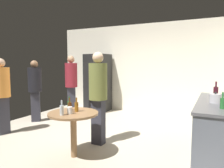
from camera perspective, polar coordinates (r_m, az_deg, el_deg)
ground_plane at (r=4.51m, az=-5.19°, el=-14.71°), size 5.20×5.20×0.10m
wall_back at (r=6.62m, az=6.75°, el=4.15°), size 5.32×0.06×2.70m
refrigerator at (r=6.74m, az=-3.85°, el=0.38°), size 0.70×0.68×1.80m
kitchen_counter at (r=3.95m, az=26.60°, el=-10.65°), size 0.64×2.05×0.90m
kettle at (r=3.68m, az=26.22°, el=-3.50°), size 0.24×0.17×0.18m
wine_bottle_on_counter at (r=4.00m, az=26.26°, el=-2.13°), size 0.08×0.08×0.31m
beer_bottle_on_counter at (r=3.24m, az=27.73°, el=-4.52°), size 0.06×0.06×0.23m
foreground_table at (r=3.48m, az=-10.42°, el=-9.24°), size 0.80×0.80×0.73m
beer_bottle_amber at (r=3.48m, az=-9.58°, el=-6.04°), size 0.06×0.06×0.23m
beer_bottle_brown at (r=3.49m, az=-11.38°, el=-6.03°), size 0.06×0.06×0.23m
beer_bottle_green at (r=3.61m, az=-11.48°, el=-5.65°), size 0.06×0.06×0.23m
beer_bottle_clear at (r=3.29m, az=-13.43°, el=-6.80°), size 0.06×0.06×0.23m
plastic_cup_white at (r=3.36m, az=-11.35°, el=-6.99°), size 0.08×0.08×0.11m
person_in_black_shirt at (r=5.80m, az=-20.12°, el=-0.55°), size 0.48×0.48×1.59m
person_in_maroon_shirt at (r=6.04m, az=-10.97°, el=0.75°), size 0.47×0.47×1.73m
person_in_olive_shirt at (r=3.91m, az=-3.77°, el=-1.85°), size 0.34×0.34×1.72m
person_in_orange_shirt at (r=5.05m, az=-27.67°, el=-1.52°), size 0.41×0.41×1.62m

